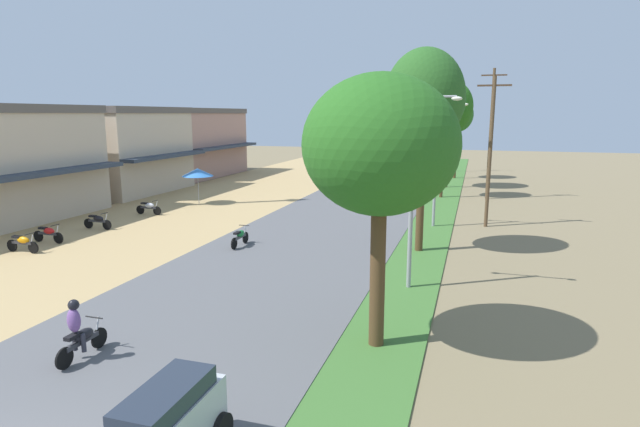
{
  "coord_description": "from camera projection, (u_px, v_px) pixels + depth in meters",
  "views": [
    {
      "loc": [
        7.93,
        -5.1,
        6.35
      ],
      "look_at": [
        0.8,
        18.14,
        1.57
      ],
      "focal_mm": 28.55,
      "sensor_mm": 36.0,
      "label": 1
    }
  ],
  "objects": [
    {
      "name": "parked_motorbike_fourth",
      "position": [
        98.0,
        220.0,
        28.12
      ],
      "size": [
        1.8,
        0.54,
        0.94
      ],
      "color": "black",
      "rests_on": "dirt_shoulder"
    },
    {
      "name": "parked_motorbike_second",
      "position": [
        23.0,
        242.0,
        23.36
      ],
      "size": [
        1.8,
        0.54,
        0.94
      ],
      "color": "black",
      "rests_on": "dirt_shoulder"
    },
    {
      "name": "car_van_silver",
      "position": [
        170.0,
        424.0,
        8.87
      ],
      "size": [
        1.19,
        2.41,
        1.67
      ],
      "color": "#B7BCC1",
      "rests_on": "road_strip"
    },
    {
      "name": "median_tree_fifth",
      "position": [
        457.0,
        115.0,
        49.55
      ],
      "size": [
        3.05,
        3.05,
        7.87
      ],
      "color": "#4C351E",
      "rests_on": "median_strip"
    },
    {
      "name": "streetlamp_mid",
      "position": [
        436.0,
        154.0,
        28.24
      ],
      "size": [
        3.16,
        0.2,
        7.01
      ],
      "color": "gray",
      "rests_on": "median_strip"
    },
    {
      "name": "parked_motorbike_fifth",
      "position": [
        149.0,
        207.0,
        32.17
      ],
      "size": [
        1.8,
        0.54,
        0.94
      ],
      "color": "black",
      "rests_on": "dirt_shoulder"
    },
    {
      "name": "shophouse_far",
      "position": [
        195.0,
        142.0,
        52.61
      ],
      "size": [
        7.47,
        11.86,
        6.9
      ],
      "color": "tan",
      "rests_on": "ground"
    },
    {
      "name": "utility_pole_far",
      "position": [
        490.0,
        132.0,
        37.62
      ],
      "size": [
        1.8,
        0.2,
        9.61
      ],
      "color": "brown",
      "rests_on": "ground"
    },
    {
      "name": "streetlamp_near",
      "position": [
        412.0,
        177.0,
        18.01
      ],
      "size": [
        3.16,
        0.2,
        7.01
      ],
      "color": "gray",
      "rests_on": "median_strip"
    },
    {
      "name": "motorbike_ahead_fourth",
      "position": [
        349.0,
        185.0,
        39.66
      ],
      "size": [
        0.54,
        1.8,
        1.66
      ],
      "color": "black",
      "rests_on": "road_strip"
    },
    {
      "name": "motorbike_ahead_third",
      "position": [
        240.0,
        236.0,
        24.44
      ],
      "size": [
        0.54,
        1.8,
        0.94
      ],
      "color": "black",
      "rests_on": "road_strip"
    },
    {
      "name": "parked_motorbike_third",
      "position": [
        48.0,
        233.0,
        25.16
      ],
      "size": [
        1.8,
        0.54,
        0.94
      ],
      "color": "black",
      "rests_on": "dirt_shoulder"
    },
    {
      "name": "vendor_umbrella",
      "position": [
        198.0,
        172.0,
        35.76
      ],
      "size": [
        2.2,
        2.2,
        2.52
      ],
      "color": "#99999E",
      "rests_on": "dirt_shoulder"
    },
    {
      "name": "median_tree_third",
      "position": [
        445.0,
        102.0,
        37.69
      ],
      "size": [
        3.04,
        3.04,
        9.19
      ],
      "color": "#4C351E",
      "rests_on": "median_strip"
    },
    {
      "name": "median_tree_second",
      "position": [
        424.0,
        99.0,
        22.53
      ],
      "size": [
        3.56,
        3.56,
        9.17
      ],
      "color": "#4C351E",
      "rests_on": "median_strip"
    },
    {
      "name": "streetlamp_far",
      "position": [
        457.0,
        134.0,
        55.95
      ],
      "size": [
        3.16,
        0.2,
        7.13
      ],
      "color": "gray",
      "rests_on": "median_strip"
    },
    {
      "name": "median_tree_fourth",
      "position": [
        449.0,
        107.0,
        43.09
      ],
      "size": [
        3.91,
        3.91,
        9.11
      ],
      "color": "#4C351E",
      "rests_on": "median_strip"
    },
    {
      "name": "motorbike_ahead_second",
      "position": [
        79.0,
        331.0,
        13.09
      ],
      "size": [
        0.54,
        1.8,
        1.66
      ],
      "color": "black",
      "rests_on": "road_strip"
    },
    {
      "name": "car_hatchback_charcoal",
      "position": [
        403.0,
        189.0,
        38.41
      ],
      "size": [
        1.04,
        2.0,
        1.23
      ],
      "color": "#282D33",
      "rests_on": "road_strip"
    },
    {
      "name": "median_tree_nearest",
      "position": [
        380.0,
        147.0,
        13.1
      ],
      "size": [
        4.08,
        4.08,
        7.34
      ],
      "color": "#4C351E",
      "rests_on": "median_strip"
    },
    {
      "name": "utility_pole_near",
      "position": [
        490.0,
        150.0,
        28.31
      ],
      "size": [
        1.8,
        0.2,
        8.37
      ],
      "color": "brown",
      "rests_on": "ground"
    },
    {
      "name": "shophouse_mid",
      "position": [
        118.0,
        150.0,
        41.37
      ],
      "size": [
        9.22,
        10.01,
        6.9
      ],
      "color": "#C6B299",
      "rests_on": "ground"
    }
  ]
}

